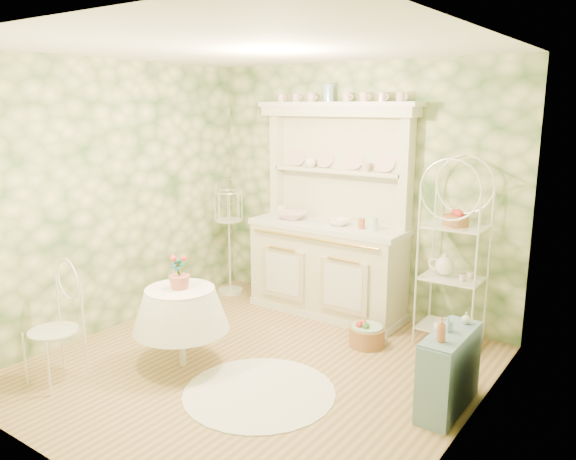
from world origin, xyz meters
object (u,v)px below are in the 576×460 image
Objects in this scene: round_table at (182,333)px; birdcage_stand at (229,238)px; kitchen_dresser at (328,211)px; cafe_chair at (54,339)px; side_shelf at (449,370)px; bakers_rack at (454,248)px; floor_basket at (367,336)px.

round_table is 2.03m from birdcage_stand.
kitchen_dresser is 2.95m from cafe_chair.
birdcage_stand reaches higher than side_shelf.
kitchen_dresser is 1.41m from bakers_rack.
side_shelf is at bearing -33.62° from kitchen_dresser.
kitchen_dresser is 2.33m from side_shelf.
floor_basket is at bearing -34.40° from kitchen_dresser.
side_shelf is 2.50× the size of floor_basket.
side_shelf is 3.34m from birdcage_stand.
round_table is at bearing -100.80° from kitchen_dresser.
cafe_chair is at bearing -110.23° from kitchen_dresser.
cafe_chair is (-0.99, -2.67, -0.76)m from kitchen_dresser.
kitchen_dresser is 3.14× the size of side_shelf.
kitchen_dresser is 1.42m from floor_basket.
birdcage_stand is at bearing 104.90° from cafe_chair.
kitchen_dresser is 3.01× the size of cafe_chair.
bakers_rack is (1.39, -0.01, -0.20)m from kitchen_dresser.
birdcage_stand is (-2.71, -0.10, -0.26)m from bakers_rack.
birdcage_stand is (-0.96, 1.75, 0.39)m from round_table.
cafe_chair is (-2.38, -2.67, -0.56)m from bakers_rack.
bakers_rack is at bearing -0.25° from kitchen_dresser.
birdcage_stand reaches higher than round_table.
side_shelf is at bearing 35.18° from cafe_chair.
round_table is 1.75m from floor_basket.
side_shelf is at bearing -19.35° from birdcage_stand.
round_table reaches higher than floor_basket.
birdcage_stand is (-1.32, -0.11, -0.46)m from kitchen_dresser.
bakers_rack is 2.62m from round_table.
cafe_chair is 2.61m from birdcage_stand.
birdcage_stand reaches higher than floor_basket.
round_table is (-1.74, -1.85, -0.64)m from bakers_rack.
kitchen_dresser is at bearing 77.29° from cafe_chair.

